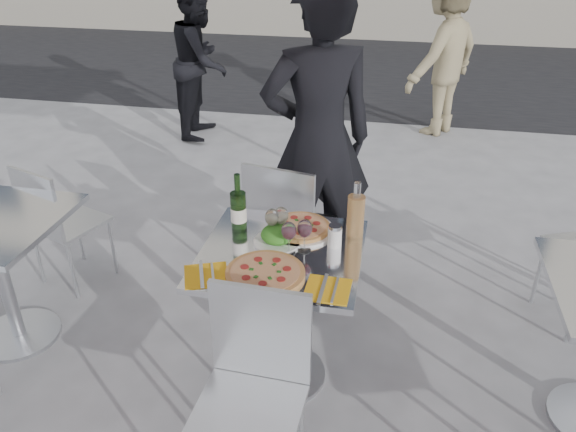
% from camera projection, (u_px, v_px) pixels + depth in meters
% --- Properties ---
extents(ground, '(80.00, 80.00, 0.00)m').
position_uv_depth(ground, '(282.00, 375.00, 2.88)').
color(ground, slate).
extents(street_asphalt, '(24.00, 5.00, 0.00)m').
position_uv_depth(street_asphalt, '(371.00, 67.00, 8.46)').
color(street_asphalt, black).
rests_on(street_asphalt, ground).
extents(main_table, '(0.72, 0.72, 0.75)m').
position_uv_depth(main_table, '(282.00, 289.00, 2.62)').
color(main_table, '#B7BABF').
rests_on(main_table, ground).
extents(chair_far, '(0.49, 0.50, 0.92)m').
position_uv_depth(chair_far, '(286.00, 222.00, 3.17)').
color(chair_far, silver).
rests_on(chair_far, ground).
extents(chair_near, '(0.42, 0.43, 0.88)m').
position_uv_depth(chair_near, '(253.00, 380.00, 2.14)').
color(chair_near, silver).
rests_on(chair_near, ground).
extents(side_chair_lfar, '(0.48, 0.49, 0.82)m').
position_uv_depth(side_chair_lfar, '(56.00, 218.00, 3.34)').
color(side_chair_lfar, silver).
rests_on(side_chair_lfar, ground).
extents(woman_diner, '(0.78, 0.66, 1.83)m').
position_uv_depth(woman_diner, '(318.00, 142.00, 3.25)').
color(woman_diner, black).
rests_on(woman_diner, ground).
extents(pedestrian_a, '(0.62, 0.77, 1.52)m').
position_uv_depth(pedestrian_a, '(201.00, 61.00, 5.61)').
color(pedestrian_a, black).
rests_on(pedestrian_a, ground).
extents(pedestrian_b, '(1.09, 1.21, 1.63)m').
position_uv_depth(pedestrian_b, '(443.00, 54.00, 5.63)').
color(pedestrian_b, '#92835E').
rests_on(pedestrian_b, ground).
extents(pizza_near, '(0.34, 0.34, 0.02)m').
position_uv_depth(pizza_near, '(265.00, 273.00, 2.35)').
color(pizza_near, '#BA8948').
rests_on(pizza_near, main_table).
extents(pizza_far, '(0.32, 0.32, 0.03)m').
position_uv_depth(pizza_far, '(301.00, 228.00, 2.67)').
color(pizza_far, white).
rests_on(pizza_far, main_table).
extents(salad_plate, '(0.22, 0.22, 0.09)m').
position_uv_depth(salad_plate, '(277.00, 236.00, 2.57)').
color(salad_plate, white).
rests_on(salad_plate, main_table).
extents(wine_bottle, '(0.07, 0.08, 0.29)m').
position_uv_depth(wine_bottle, '(238.00, 210.00, 2.63)').
color(wine_bottle, '#264E1D').
rests_on(wine_bottle, main_table).
extents(carafe, '(0.08, 0.08, 0.29)m').
position_uv_depth(carafe, '(356.00, 217.00, 2.56)').
color(carafe, tan).
rests_on(carafe, main_table).
extents(sugar_shaker, '(0.06, 0.06, 0.11)m').
position_uv_depth(sugar_shaker, '(335.00, 236.00, 2.53)').
color(sugar_shaker, white).
rests_on(sugar_shaker, main_table).
extents(wineglass_white_a, '(0.07, 0.07, 0.16)m').
position_uv_depth(wineglass_white_a, '(272.00, 218.00, 2.56)').
color(wineglass_white_a, white).
rests_on(wineglass_white_a, main_table).
extents(wineglass_white_b, '(0.07, 0.07, 0.16)m').
position_uv_depth(wineglass_white_b, '(281.00, 217.00, 2.57)').
color(wineglass_white_b, white).
rests_on(wineglass_white_b, main_table).
extents(wineglass_red_a, '(0.07, 0.07, 0.16)m').
position_uv_depth(wineglass_red_a, '(289.00, 232.00, 2.45)').
color(wineglass_red_a, white).
rests_on(wineglass_red_a, main_table).
extents(wineglass_red_b, '(0.07, 0.07, 0.16)m').
position_uv_depth(wineglass_red_b, '(305.00, 230.00, 2.47)').
color(wineglass_red_b, white).
rests_on(wineglass_red_b, main_table).
extents(napkin_left, '(0.23, 0.23, 0.01)m').
position_uv_depth(napkin_left, '(206.00, 275.00, 2.35)').
color(napkin_left, gold).
rests_on(napkin_left, main_table).
extents(napkin_right, '(0.18, 0.20, 0.01)m').
position_uv_depth(napkin_right, '(328.00, 289.00, 2.26)').
color(napkin_right, gold).
rests_on(napkin_right, main_table).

